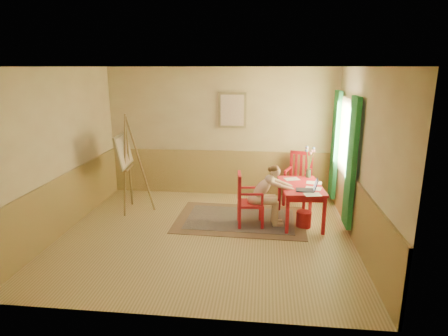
# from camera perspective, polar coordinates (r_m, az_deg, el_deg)

# --- Properties ---
(room) EXTENTS (5.04, 4.54, 2.84)m
(room) POSITION_cam_1_polar(r_m,az_deg,el_deg) (6.21, -2.84, 1.89)
(room) COLOR tan
(room) RESTS_ON ground
(wainscot) EXTENTS (5.00, 4.50, 1.00)m
(wainscot) POSITION_cam_1_polar(r_m,az_deg,el_deg) (7.22, -1.77, -3.67)
(wainscot) COLOR tan
(wainscot) RESTS_ON room
(window) EXTENTS (0.12, 2.01, 2.20)m
(window) POSITION_cam_1_polar(r_m,az_deg,el_deg) (7.37, 17.50, 2.84)
(window) COLOR white
(window) RESTS_ON room
(wall_portrait) EXTENTS (0.60, 0.05, 0.76)m
(wall_portrait) POSITION_cam_1_polar(r_m,az_deg,el_deg) (8.26, 1.25, 8.65)
(wall_portrait) COLOR #937F52
(wall_portrait) RESTS_ON room
(rug) EXTENTS (2.44, 1.67, 0.02)m
(rug) POSITION_cam_1_polar(r_m,az_deg,el_deg) (7.27, 2.45, -7.68)
(rug) COLOR #8C7251
(rug) RESTS_ON room
(table) EXTENTS (0.82, 1.26, 0.72)m
(table) POSITION_cam_1_polar(r_m,az_deg,el_deg) (7.10, 11.43, -3.18)
(table) COLOR red
(table) RESTS_ON room
(chair_left) EXTENTS (0.50, 0.48, 0.98)m
(chair_left) POSITION_cam_1_polar(r_m,az_deg,el_deg) (6.86, 3.57, -4.77)
(chair_left) COLOR red
(chair_left) RESTS_ON room
(chair_back) EXTENTS (0.62, 0.63, 1.09)m
(chair_back) POSITION_cam_1_polar(r_m,az_deg,el_deg) (8.10, 11.09, -1.53)
(chair_back) COLOR red
(chair_back) RESTS_ON room
(figure) EXTENTS (0.86, 0.40, 1.13)m
(figure) POSITION_cam_1_polar(r_m,az_deg,el_deg) (6.85, 6.34, -3.69)
(figure) COLOR beige
(figure) RESTS_ON room
(laptop) EXTENTS (0.38, 0.24, 0.22)m
(laptop) POSITION_cam_1_polar(r_m,az_deg,el_deg) (6.75, 12.54, -2.99)
(laptop) COLOR #1E2338
(laptop) RESTS_ON table
(papers) EXTENTS (0.71, 1.16, 0.00)m
(papers) POSITION_cam_1_polar(r_m,az_deg,el_deg) (7.03, 12.42, -2.63)
(papers) COLOR white
(papers) RESTS_ON table
(vase) EXTENTS (0.22, 0.30, 0.61)m
(vase) POSITION_cam_1_polar(r_m,az_deg,el_deg) (7.53, 12.62, 0.71)
(vase) COLOR #3F724C
(vase) RESTS_ON table
(wastebasket) EXTENTS (0.33, 0.33, 0.29)m
(wastebasket) POSITION_cam_1_polar(r_m,az_deg,el_deg) (7.06, 11.86, -7.51)
(wastebasket) COLOR #AA2227
(wastebasket) RESTS_ON room
(easel) EXTENTS (0.68, 0.87, 1.95)m
(easel) POSITION_cam_1_polar(r_m,az_deg,el_deg) (7.65, -14.53, 1.99)
(easel) COLOR olive
(easel) RESTS_ON room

